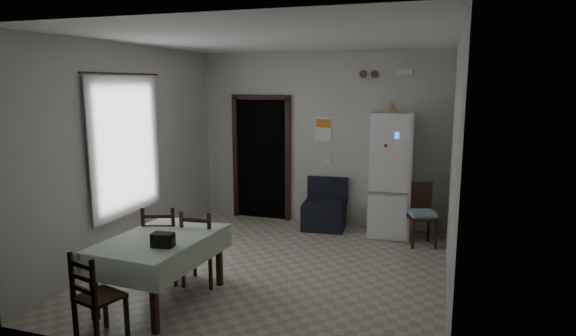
{
  "coord_description": "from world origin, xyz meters",
  "views": [
    {
      "loc": [
        1.98,
        -5.57,
        2.38
      ],
      "look_at": [
        0.0,
        0.5,
        1.25
      ],
      "focal_mm": 30.0,
      "sensor_mm": 36.0,
      "label": 1
    }
  ],
  "objects_px": {
    "corner_chair": "(422,215)",
    "fridge": "(391,175)",
    "dining_chair_near_head": "(100,296)",
    "dining_chair_far_left": "(163,243)",
    "dining_chair_far_right": "(202,246)",
    "navy_seat": "(324,204)",
    "dining_table": "(161,269)"
  },
  "relations": [
    {
      "from": "navy_seat",
      "to": "corner_chair",
      "type": "relative_size",
      "value": 0.9
    },
    {
      "from": "dining_chair_far_left",
      "to": "dining_chair_far_right",
      "type": "height_order",
      "value": "dining_chair_far_left"
    },
    {
      "from": "dining_table",
      "to": "dining_chair_far_right",
      "type": "bearing_deg",
      "value": 75.85
    },
    {
      "from": "fridge",
      "to": "navy_seat",
      "type": "height_order",
      "value": "fridge"
    },
    {
      "from": "corner_chair",
      "to": "dining_table",
      "type": "relative_size",
      "value": 0.64
    },
    {
      "from": "corner_chair",
      "to": "fridge",
      "type": "bearing_deg",
      "value": 124.52
    },
    {
      "from": "fridge",
      "to": "dining_chair_near_head",
      "type": "distance_m",
      "value": 4.66
    },
    {
      "from": "dining_chair_far_left",
      "to": "dining_chair_near_head",
      "type": "bearing_deg",
      "value": 80.54
    },
    {
      "from": "fridge",
      "to": "dining_table",
      "type": "height_order",
      "value": "fridge"
    },
    {
      "from": "dining_chair_far_left",
      "to": "dining_chair_far_right",
      "type": "distance_m",
      "value": 0.49
    },
    {
      "from": "dining_table",
      "to": "dining_chair_far_left",
      "type": "xyz_separation_m",
      "value": [
        -0.29,
        0.51,
        0.11
      ]
    },
    {
      "from": "fridge",
      "to": "dining_chair_near_head",
      "type": "xyz_separation_m",
      "value": [
        -2.2,
        -4.07,
        -0.53
      ]
    },
    {
      "from": "corner_chair",
      "to": "dining_table",
      "type": "distance_m",
      "value": 3.85
    },
    {
      "from": "dining_chair_near_head",
      "to": "navy_seat",
      "type": "bearing_deg",
      "value": -90.21
    },
    {
      "from": "fridge",
      "to": "navy_seat",
      "type": "distance_m",
      "value": 1.2
    },
    {
      "from": "dining_chair_far_right",
      "to": "corner_chair",
      "type": "bearing_deg",
      "value": -143.09
    },
    {
      "from": "navy_seat",
      "to": "dining_chair_far_left",
      "type": "distance_m",
      "value": 3.0
    },
    {
      "from": "fridge",
      "to": "dining_chair_near_head",
      "type": "bearing_deg",
      "value": -122.74
    },
    {
      "from": "fridge",
      "to": "corner_chair",
      "type": "relative_size",
      "value": 2.12
    },
    {
      "from": "corner_chair",
      "to": "dining_chair_far_right",
      "type": "distance_m",
      "value": 3.31
    },
    {
      "from": "navy_seat",
      "to": "dining_chair_far_right",
      "type": "bearing_deg",
      "value": -113.34
    },
    {
      "from": "dining_chair_far_right",
      "to": "dining_chair_near_head",
      "type": "bearing_deg",
      "value": 73.13
    },
    {
      "from": "dining_table",
      "to": "dining_chair_far_right",
      "type": "distance_m",
      "value": 0.61
    },
    {
      "from": "fridge",
      "to": "dining_chair_far_right",
      "type": "bearing_deg",
      "value": -130.65
    },
    {
      "from": "navy_seat",
      "to": "dining_chair_far_right",
      "type": "distance_m",
      "value": 2.75
    },
    {
      "from": "navy_seat",
      "to": "dining_table",
      "type": "xyz_separation_m",
      "value": [
        -1.05,
        -3.19,
        -0.04
      ]
    },
    {
      "from": "fridge",
      "to": "dining_chair_far_left",
      "type": "relative_size",
      "value": 2.03
    },
    {
      "from": "dining_table",
      "to": "dining_chair_far_right",
      "type": "xyz_separation_m",
      "value": [
        0.19,
        0.58,
        0.09
      ]
    },
    {
      "from": "dining_chair_far_left",
      "to": "dining_table",
      "type": "bearing_deg",
      "value": 102.4
    },
    {
      "from": "fridge",
      "to": "dining_chair_far_right",
      "type": "xyz_separation_m",
      "value": [
        -1.92,
        -2.61,
        -0.51
      ]
    },
    {
      "from": "dining_chair_far_left",
      "to": "dining_chair_far_right",
      "type": "xyz_separation_m",
      "value": [
        0.48,
        0.07,
        -0.02
      ]
    },
    {
      "from": "corner_chair",
      "to": "dining_table",
      "type": "height_order",
      "value": "corner_chair"
    }
  ]
}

